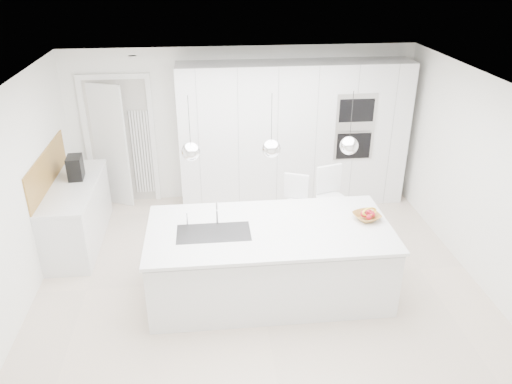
{
  "coord_description": "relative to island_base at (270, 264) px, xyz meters",
  "views": [
    {
      "loc": [
        -0.58,
        -5.23,
        3.8
      ],
      "look_at": [
        0.0,
        0.3,
        1.1
      ],
      "focal_mm": 35.0,
      "sensor_mm": 36.0,
      "label": 1
    }
  ],
  "objects": [
    {
      "name": "floor",
      "position": [
        -0.1,
        0.3,
        -0.43
      ],
      "size": [
        5.5,
        5.5,
        0.0
      ],
      "primitive_type": "plane",
      "color": "beige",
      "rests_on": "ground"
    },
    {
      "name": "wall_back",
      "position": [
        -0.1,
        2.8,
        0.82
      ],
      "size": [
        5.5,
        0.0,
        5.5
      ],
      "primitive_type": "plane",
      "rotation": [
        1.57,
        0.0,
        0.0
      ],
      "color": "white",
      "rests_on": "ground"
    },
    {
      "name": "wall_left",
      "position": [
        -2.85,
        0.3,
        0.82
      ],
      "size": [
        0.0,
        5.0,
        5.0
      ],
      "primitive_type": "plane",
      "rotation": [
        1.57,
        0.0,
        1.57
      ],
      "color": "white",
      "rests_on": "ground"
    },
    {
      "name": "ceiling",
      "position": [
        -0.1,
        0.3,
        2.07
      ],
      "size": [
        5.5,
        5.5,
        0.0
      ],
      "primitive_type": "plane",
      "rotation": [
        3.14,
        0.0,
        0.0
      ],
      "color": "white",
      "rests_on": "wall_back"
    },
    {
      "name": "tall_cabinets",
      "position": [
        0.7,
        2.5,
        0.72
      ],
      "size": [
        3.6,
        0.6,
        2.3
      ],
      "primitive_type": "cube",
      "color": "silver",
      "rests_on": "floor"
    },
    {
      "name": "oven_stack",
      "position": [
        1.6,
        2.19,
        0.92
      ],
      "size": [
        0.62,
        0.04,
        1.05
      ],
      "primitive_type": null,
      "color": "#A5A5A8",
      "rests_on": "tall_cabinets"
    },
    {
      "name": "doorway_frame",
      "position": [
        -2.05,
        2.77,
        0.59
      ],
      "size": [
        1.11,
        0.08,
        2.13
      ],
      "primitive_type": null,
      "color": "white",
      "rests_on": "floor"
    },
    {
      "name": "hallway_door",
      "position": [
        -2.3,
        2.72,
        0.57
      ],
      "size": [
        0.76,
        0.38,
        2.0
      ],
      "primitive_type": "cube",
      "rotation": [
        0.0,
        0.0,
        -0.44
      ],
      "color": "white",
      "rests_on": "floor"
    },
    {
      "name": "radiator",
      "position": [
        -1.73,
        2.76,
        0.42
      ],
      "size": [
        0.32,
        0.04,
        1.4
      ],
      "primitive_type": null,
      "color": "white",
      "rests_on": "floor"
    },
    {
      "name": "left_base_cabinets",
      "position": [
        -2.55,
        1.5,
        0.0
      ],
      "size": [
        0.6,
        1.8,
        0.86
      ],
      "primitive_type": "cube",
      "color": "silver",
      "rests_on": "floor"
    },
    {
      "name": "left_worktop",
      "position": [
        -2.55,
        1.5,
        0.45
      ],
      "size": [
        0.62,
        1.82,
        0.04
      ],
      "primitive_type": "cube",
      "color": "white",
      "rests_on": "left_base_cabinets"
    },
    {
      "name": "oak_backsplash",
      "position": [
        -2.84,
        1.5,
        0.72
      ],
      "size": [
        0.02,
        1.8,
        0.5
      ],
      "primitive_type": "cube",
      "color": "#AD7D37",
      "rests_on": "wall_left"
    },
    {
      "name": "island_base",
      "position": [
        0.0,
        0.0,
        0.0
      ],
      "size": [
        2.8,
        1.2,
        0.86
      ],
      "primitive_type": "cube",
      "color": "silver",
      "rests_on": "floor"
    },
    {
      "name": "island_worktop",
      "position": [
        0.0,
        0.05,
        0.45
      ],
      "size": [
        2.84,
        1.4,
        0.04
      ],
      "primitive_type": "cube",
      "color": "white",
      "rests_on": "island_base"
    },
    {
      "name": "island_sink",
      "position": [
        -0.65,
        -0.0,
        0.39
      ],
      "size": [
        0.84,
        0.44,
        0.18
      ],
      "primitive_type": null,
      "color": "#3F3F42",
      "rests_on": "island_worktop"
    },
    {
      "name": "island_tap",
      "position": [
        -0.6,
        0.2,
        0.62
      ],
      "size": [
        0.02,
        0.02,
        0.3
      ],
      "primitive_type": "cylinder",
      "color": "white",
      "rests_on": "island_worktop"
    },
    {
      "name": "pendant_left",
      "position": [
        -0.85,
        -0.0,
        1.47
      ],
      "size": [
        0.2,
        0.2,
        0.2
      ],
      "primitive_type": "sphere",
      "color": "white",
      "rests_on": "ceiling"
    },
    {
      "name": "pendant_mid",
      "position": [
        -0.0,
        -0.0,
        1.47
      ],
      "size": [
        0.2,
        0.2,
        0.2
      ],
      "primitive_type": "sphere",
      "color": "white",
      "rests_on": "ceiling"
    },
    {
      "name": "pendant_right",
      "position": [
        0.85,
        -0.0,
        1.47
      ],
      "size": [
        0.2,
        0.2,
        0.2
      ],
      "primitive_type": "sphere",
      "color": "white",
      "rests_on": "ceiling"
    },
    {
      "name": "fruit_bowl",
      "position": [
        1.18,
        0.12,
        0.51
      ],
      "size": [
        0.39,
        0.39,
        0.08
      ],
      "primitive_type": "imported",
      "rotation": [
        0.0,
        0.0,
        0.32
      ],
      "color": "#AD7D37",
      "rests_on": "island_worktop"
    },
    {
      "name": "espresso_machine",
      "position": [
        -2.53,
        1.72,
        0.63
      ],
      "size": [
        0.22,
        0.32,
        0.33
      ],
      "primitive_type": "cube",
      "rotation": [
        0.0,
        0.0,
        0.08
      ],
      "color": "black",
      "rests_on": "left_worktop"
    },
    {
      "name": "bar_stool_left",
      "position": [
        0.51,
        0.99,
        0.1
      ],
      "size": [
        0.51,
        0.59,
        1.07
      ],
      "primitive_type": null,
      "rotation": [
        0.0,
        0.0,
        -0.38
      ],
      "color": "white",
      "rests_on": "floor"
    },
    {
      "name": "bar_stool_right",
      "position": [
        0.96,
        0.98,
        0.16
      ],
      "size": [
        0.53,
        0.63,
        1.18
      ],
      "primitive_type": null,
      "rotation": [
        0.0,
        0.0,
        0.29
      ],
      "color": "white",
      "rests_on": "floor"
    },
    {
      "name": "apple_a",
      "position": [
        1.15,
        0.13,
        0.54
      ],
      "size": [
        0.09,
        0.09,
        0.09
      ],
      "primitive_type": "sphere",
      "color": "#B6182A",
      "rests_on": "fruit_bowl"
    },
    {
      "name": "apple_b",
      "position": [
        1.24,
        0.12,
        0.54
      ],
      "size": [
        0.08,
        0.08,
        0.08
      ],
      "primitive_type": "sphere",
      "color": "#B6182A",
      "rests_on": "fruit_bowl"
    },
    {
      "name": "apple_c",
      "position": [
        1.18,
        0.06,
        0.53
      ],
      "size": [
        0.07,
        0.07,
        0.07
      ],
      "primitive_type": "sphere",
      "color": "#B6182A",
      "rests_on": "fruit_bowl"
    },
    {
      "name": "apple_extra_3",
      "position": [
        1.22,
        0.15,
        0.54
      ],
      "size": [
        0.08,
        0.08,
        0.08
      ],
      "primitive_type": "sphere",
      "color": "#B6182A",
      "rests_on": "fruit_bowl"
    },
    {
      "name": "banana_bunch",
      "position": [
        1.2,
        0.11,
        0.58
      ],
      "size": [
        0.23,
        0.17,
        0.21
      ],
      "primitive_type": "torus",
      "rotation": [
        1.22,
        0.0,
        0.35
      ],
      "color": "gold",
      "rests_on": "fruit_bowl"
    }
  ]
}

